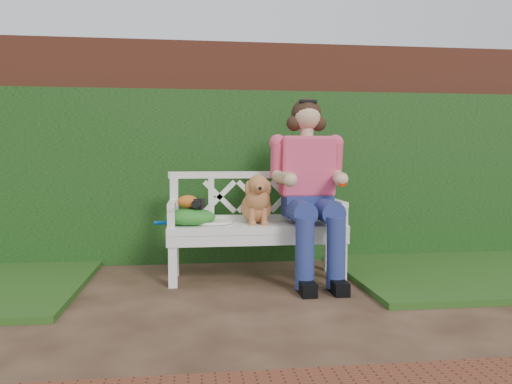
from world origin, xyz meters
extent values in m
plane|color=#312013|center=(0.00, 0.00, 0.00)|extent=(60.00, 60.00, 0.00)
cube|color=brown|center=(0.00, 1.90, 1.10)|extent=(10.00, 0.30, 2.20)
cube|color=#316422|center=(0.00, 1.68, 0.85)|extent=(10.00, 0.18, 1.70)
cube|color=#193D0F|center=(2.40, 0.90, 0.03)|extent=(2.60, 2.00, 0.05)
cube|color=black|center=(-0.20, 0.88, 0.66)|extent=(0.14, 0.13, 0.08)
ellipsoid|color=#C65C1B|center=(-0.27, 0.89, 0.68)|extent=(0.20, 0.16, 0.11)
camera|label=1|loc=(-0.21, -3.30, 1.05)|focal=35.00mm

